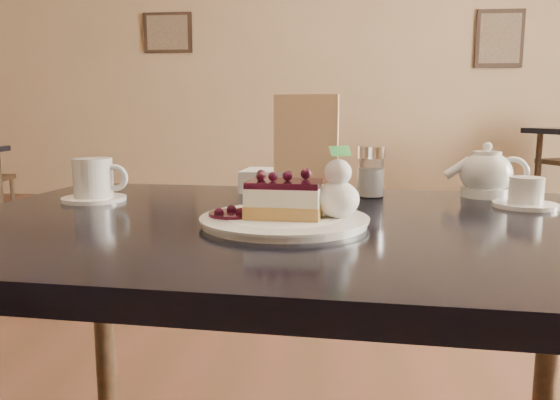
# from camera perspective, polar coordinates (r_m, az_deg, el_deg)

# --- Properties ---
(main_table) EXTENTS (1.20, 0.85, 0.71)m
(main_table) POSITION_cam_1_polar(r_m,az_deg,el_deg) (0.91, 0.94, -6.62)
(main_table) COLOR black
(main_table) RESTS_ON ground
(dessert_plate) EXTENTS (0.25, 0.25, 0.01)m
(dessert_plate) POSITION_cam_1_polar(r_m,az_deg,el_deg) (0.85, 0.46, -2.20)
(dessert_plate) COLOR white
(dessert_plate) RESTS_ON main_table
(cheesecake_slice) EXTENTS (0.12, 0.09, 0.06)m
(cheesecake_slice) POSITION_cam_1_polar(r_m,az_deg,el_deg) (0.84, 0.46, 0.08)
(cheesecake_slice) COLOR #B67C4B
(cheesecake_slice) RESTS_ON dessert_plate
(whipped_cream) EXTENTS (0.07, 0.07, 0.06)m
(whipped_cream) POSITION_cam_1_polar(r_m,az_deg,el_deg) (0.84, 6.03, 0.08)
(whipped_cream) COLOR white
(whipped_cream) RESTS_ON dessert_plate
(berry_sauce) EXTENTS (0.08, 0.08, 0.01)m
(berry_sauce) POSITION_cam_1_polar(r_m,az_deg,el_deg) (0.86, -4.95, -1.48)
(berry_sauce) COLOR black
(berry_sauce) RESTS_ON dessert_plate
(coffee_set) EXTENTS (0.13, 0.12, 0.08)m
(coffee_set) POSITION_cam_1_polar(r_m,az_deg,el_deg) (1.13, -18.82, 1.80)
(coffee_set) COLOR white
(coffee_set) RESTS_ON main_table
(tea_set) EXTENTS (0.20, 0.23, 0.10)m
(tea_set) POSITION_cam_1_polar(r_m,az_deg,el_deg) (1.18, 21.37, 2.09)
(tea_set) COLOR white
(tea_set) RESTS_ON main_table
(menu_card) EXTENTS (0.14, 0.04, 0.21)m
(menu_card) POSITION_cam_1_polar(r_m,az_deg,el_deg) (1.15, 2.74, 5.74)
(menu_card) COLOR beige
(menu_card) RESTS_ON main_table
(sugar_shaker) EXTENTS (0.06, 0.06, 0.10)m
(sugar_shaker) POSITION_cam_1_polar(r_m,az_deg,el_deg) (1.13, 9.48, 2.98)
(sugar_shaker) COLOR white
(sugar_shaker) RESTS_ON main_table
(napkin_stack) EXTENTS (0.12, 0.12, 0.05)m
(napkin_stack) POSITION_cam_1_polar(r_m,az_deg,el_deg) (1.21, -1.12, 2.07)
(napkin_stack) COLOR white
(napkin_stack) RESTS_ON main_table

